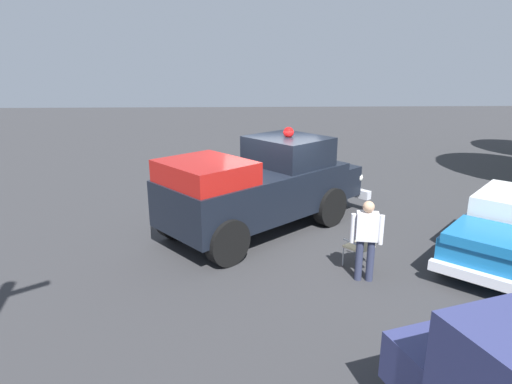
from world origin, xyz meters
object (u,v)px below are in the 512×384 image
Objects in this scene: lawn_chair_by_car at (363,243)px; spectator_standing at (366,235)px; vintage_fire_truck at (263,185)px; classic_hot_rod at (511,229)px; lawn_chair_spare at (311,169)px.

spectator_standing is at bearing 168.41° from lawn_chair_by_car.
lawn_chair_by_car is at bearing -11.59° from spectator_standing.
classic_hot_rod is at bearing -111.33° from vintage_fire_truck.
lawn_chair_by_car is at bearing 94.63° from classic_hot_rod.
vintage_fire_truck is 3.14m from lawn_chair_by_car.
lawn_chair_by_car is at bearing -179.31° from lawn_chair_spare.
vintage_fire_truck is 4.62m from lawn_chair_spare.
lawn_chair_spare is 7.03m from spectator_standing.
classic_hot_rod is 2.66× the size of spectator_standing.
vintage_fire_truck is 5.82× the size of lawn_chair_spare.
spectator_standing is at bearing 179.77° from lawn_chair_spare.
classic_hot_rod is 4.37× the size of lawn_chair_by_car.
vintage_fire_truck is 3.44m from spectator_standing.
spectator_standing reaches higher than lawn_chair_by_car.
vintage_fire_truck is 3.54× the size of spectator_standing.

